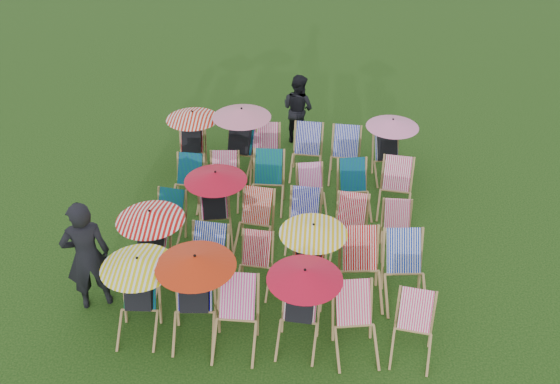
# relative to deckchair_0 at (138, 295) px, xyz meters

# --- Properties ---
(ground) EXTENTS (100.00, 100.00, 0.00)m
(ground) POSITION_rel_deckchair_0_xyz_m (1.92, 2.12, -0.67)
(ground) COLOR black
(ground) RESTS_ON ground
(deckchair_0) EXTENTS (1.07, 1.12, 1.27)m
(deckchair_0) POSITION_rel_deckchair_0_xyz_m (0.00, 0.00, 0.00)
(deckchair_0) COLOR #A3804C
(deckchair_0) RESTS_ON ground
(deckchair_1) EXTENTS (1.14, 1.21, 1.35)m
(deckchair_1) POSITION_rel_deckchair_0_xyz_m (0.82, -0.00, 0.04)
(deckchair_1) COLOR #A3804C
(deckchair_1) RESTS_ON ground
(deckchair_2) EXTENTS (0.66, 0.91, 0.97)m
(deckchair_2) POSITION_rel_deckchair_0_xyz_m (1.42, -0.19, -0.18)
(deckchair_2) COLOR #A3804C
(deckchair_2) RESTS_ON ground
(deckchair_3) EXTENTS (1.06, 1.12, 1.26)m
(deckchair_3) POSITION_rel_deckchair_0_xyz_m (2.33, -0.05, -0.00)
(deckchair_3) COLOR #A3804C
(deckchair_3) RESTS_ON ground
(deckchair_4) EXTENTS (0.75, 0.95, 0.94)m
(deckchair_4) POSITION_rel_deckchair_0_xyz_m (3.11, -0.16, -0.20)
(deckchair_4) COLOR #A3804C
(deckchair_4) RESTS_ON ground
(deckchair_5) EXTENTS (0.69, 0.87, 0.86)m
(deckchair_5) POSITION_rel_deckchair_0_xyz_m (3.91, -0.17, -0.24)
(deckchair_5) COLOR #A3804C
(deckchair_5) RESTS_ON ground
(deckchair_6) EXTENTS (1.07, 1.15, 1.27)m
(deckchair_6) POSITION_rel_deckchair_0_xyz_m (-0.13, 1.12, 0.00)
(deckchair_6) COLOR #A3804C
(deckchair_6) RESTS_ON ground
(deckchair_7) EXTENTS (0.74, 0.97, 0.98)m
(deckchair_7) POSITION_rel_deckchair_0_xyz_m (0.79, 0.94, -0.18)
(deckchair_7) COLOR #A3804C
(deckchair_7) RESTS_ON ground
(deckchair_8) EXTENTS (0.61, 0.81, 0.83)m
(deckchair_8) POSITION_rel_deckchair_0_xyz_m (1.55, 1.07, -0.25)
(deckchair_8) COLOR #A3804C
(deckchair_8) RESTS_ON ground
(deckchair_9) EXTENTS (1.04, 1.10, 1.24)m
(deckchair_9) POSITION_rel_deckchair_0_xyz_m (2.41, 1.01, -0.01)
(deckchair_9) COLOR #A3804C
(deckchair_9) RESTS_ON ground
(deckchair_10) EXTENTS (0.77, 1.00, 1.02)m
(deckchair_10) POSITION_rel_deckchair_0_xyz_m (3.22, 0.98, -0.16)
(deckchair_10) COLOR #A3804C
(deckchair_10) RESTS_ON ground
(deckchair_11) EXTENTS (0.76, 1.00, 1.02)m
(deckchair_11) POSITION_rel_deckchair_0_xyz_m (3.90, 0.96, -0.16)
(deckchair_11) COLOR #A3804C
(deckchair_11) RESTS_ON ground
(deckchair_12) EXTENTS (0.69, 0.87, 0.87)m
(deckchair_12) POSITION_rel_deckchair_0_xyz_m (-0.09, 2.08, -0.23)
(deckchair_12) COLOR #A3804C
(deckchair_12) RESTS_ON ground
(deckchair_13) EXTENTS (1.08, 1.17, 1.28)m
(deckchair_13) POSITION_rel_deckchair_0_xyz_m (0.74, 2.30, 0.00)
(deckchair_13) COLOR #A3804C
(deckchair_13) RESTS_ON ground
(deckchair_14) EXTENTS (0.73, 0.93, 0.93)m
(deckchair_14) POSITION_rel_deckchair_0_xyz_m (1.43, 2.12, -0.20)
(deckchair_14) COLOR #A3804C
(deckchair_14) RESTS_ON ground
(deckchair_15) EXTENTS (0.65, 0.87, 0.91)m
(deckchair_15) POSITION_rel_deckchair_0_xyz_m (2.28, 2.23, -0.22)
(deckchair_15) COLOR #A3804C
(deckchair_15) RESTS_ON ground
(deckchair_16) EXTENTS (0.70, 0.90, 0.90)m
(deckchair_16) POSITION_rel_deckchair_0_xyz_m (3.07, 2.12, -0.22)
(deckchair_16) COLOR #A3804C
(deckchair_16) RESTS_ON ground
(deckchair_17) EXTENTS (0.55, 0.77, 0.82)m
(deckchair_17) POSITION_rel_deckchair_0_xyz_m (3.87, 2.14, -0.26)
(deckchair_17) COLOR #A3804C
(deckchair_17) RESTS_ON ground
(deckchair_18) EXTENTS (0.63, 0.84, 0.88)m
(deckchair_18) POSITION_rel_deckchair_0_xyz_m (0.03, 3.30, -0.23)
(deckchair_18) COLOR #A3804C
(deckchair_18) RESTS_ON ground
(deckchair_19) EXTENTS (0.66, 0.87, 0.90)m
(deckchair_19) POSITION_rel_deckchair_0_xyz_m (0.72, 3.39, -0.22)
(deckchair_19) COLOR #A3804C
(deckchair_19) RESTS_ON ground
(deckchair_20) EXTENTS (0.65, 0.91, 0.98)m
(deckchair_20) POSITION_rel_deckchair_0_xyz_m (1.55, 3.36, -0.18)
(deckchair_20) COLOR #A3804C
(deckchair_20) RESTS_ON ground
(deckchair_21) EXTENTS (0.68, 0.85, 0.83)m
(deckchair_21) POSITION_rel_deckchair_0_xyz_m (2.39, 3.23, -0.26)
(deckchair_21) COLOR #A3804C
(deckchair_21) RESTS_ON ground
(deckchair_22) EXTENTS (0.73, 0.93, 0.92)m
(deckchair_22) POSITION_rel_deckchair_0_xyz_m (3.18, 3.27, -0.21)
(deckchair_22) COLOR #A3804C
(deckchair_22) RESTS_ON ground
(deckchair_23) EXTENTS (0.74, 0.94, 0.95)m
(deckchair_23) POSITION_rel_deckchair_0_xyz_m (3.93, 3.34, -0.19)
(deckchair_23) COLOR #A3804C
(deckchair_23) RESTS_ON ground
(deckchair_24) EXTENTS (1.07, 1.13, 1.27)m
(deckchair_24) POSITION_rel_deckchair_0_xyz_m (-0.11, 4.55, -0.00)
(deckchair_24) COLOR #A3804C
(deckchair_24) RESTS_ON ground
(deckchair_25) EXTENTS (1.17, 1.25, 1.39)m
(deckchair_25) POSITION_rel_deckchair_0_xyz_m (0.86, 4.51, 0.06)
(deckchair_25) COLOR #A3804C
(deckchair_25) RESTS_ON ground
(deckchair_26) EXTENTS (0.68, 0.93, 0.97)m
(deckchair_26) POSITION_rel_deckchair_0_xyz_m (1.40, 4.44, -0.18)
(deckchair_26) COLOR #A3804C
(deckchair_26) RESTS_ON ground
(deckchair_27) EXTENTS (0.70, 0.93, 0.97)m
(deckchair_27) POSITION_rel_deckchair_0_xyz_m (2.23, 4.54, -0.18)
(deckchair_27) COLOR #A3804C
(deckchair_27) RESTS_ON ground
(deckchair_28) EXTENTS (0.69, 0.93, 0.96)m
(deckchair_28) POSITION_rel_deckchair_0_xyz_m (3.01, 4.48, -0.19)
(deckchair_28) COLOR #A3804C
(deckchair_28) RESTS_ON ground
(deckchair_29) EXTENTS (1.04, 1.12, 1.24)m
(deckchair_29) POSITION_rel_deckchair_0_xyz_m (3.88, 4.56, -0.02)
(deckchair_29) COLOR #A3804C
(deckchair_29) RESTS_ON ground
(person_left) EXTENTS (0.81, 0.69, 1.89)m
(person_left) POSITION_rel_deckchair_0_xyz_m (-0.86, 0.47, 0.27)
(person_left) COLOR black
(person_left) RESTS_ON ground
(person_rear) EXTENTS (0.97, 0.93, 1.58)m
(person_rear) POSITION_rel_deckchair_0_xyz_m (1.99, 5.90, 0.12)
(person_rear) COLOR black
(person_rear) RESTS_ON ground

